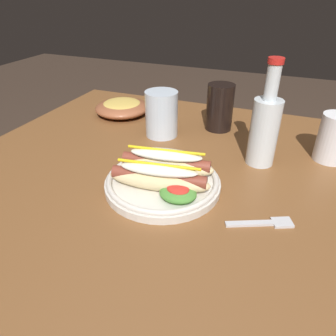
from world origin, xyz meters
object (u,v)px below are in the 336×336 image
hot_dog_plate (163,177)px  side_bowl (122,107)px  soda_cup (220,107)px  extra_cup (334,138)px  water_cup (162,114)px  glass_bottle (265,127)px  fork (265,223)px

hot_dog_plate → side_bowl: size_ratio=1.42×
hot_dog_plate → side_bowl: bearing=129.9°
soda_cup → extra_cup: size_ratio=1.14×
soda_cup → side_bowl: 0.32m
water_cup → glass_bottle: size_ratio=0.51×
hot_dog_plate → fork: hot_dog_plate is taller
soda_cup → extra_cup: 0.30m
soda_cup → water_cup: bearing=-143.8°
glass_bottle → hot_dog_plate: bearing=-133.0°
fork → extra_cup: bearing=44.7°
soda_cup → glass_bottle: bearing=-48.7°
glass_bottle → side_bowl: bearing=161.2°
fork → glass_bottle: glass_bottle is taller
extra_cup → side_bowl: bearing=172.7°
extra_cup → soda_cup: bearing=164.3°
fork → side_bowl: bearing=118.1°
fork → water_cup: bearing=113.9°
soda_cup → extra_cup: (0.29, -0.08, -0.01)m
glass_bottle → side_bowl: glass_bottle is taller
hot_dog_plate → fork: (0.21, -0.04, -0.02)m
side_bowl → fork: bearing=-37.4°
hot_dog_plate → extra_cup: (0.33, 0.26, 0.03)m
soda_cup → extra_cup: bearing=-15.7°
extra_cup → glass_bottle: size_ratio=0.47×
fork → glass_bottle: (-0.04, 0.22, 0.09)m
fork → water_cup: size_ratio=0.95×
hot_dog_plate → side_bowl: (-0.28, 0.34, -0.00)m
water_cup → extra_cup: 0.43m
hot_dog_plate → soda_cup: 0.35m
water_cup → side_bowl: bearing=151.6°
water_cup → glass_bottle: glass_bottle is taller
soda_cup → extra_cup: soda_cup is taller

